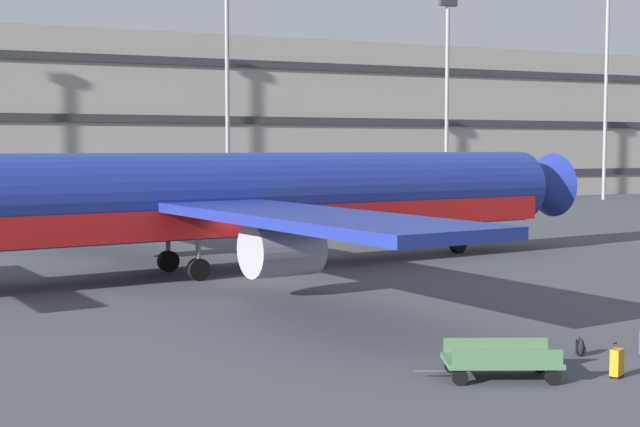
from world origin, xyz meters
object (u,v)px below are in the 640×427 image
(airliner, at_px, (205,200))
(baggage_cart, at_px, (501,361))
(suitcase_navy, at_px, (617,362))
(backpack_scuffed, at_px, (581,347))

(airliner, distance_m, baggage_cart, 19.27)
(airliner, relative_size, baggage_cart, 12.55)
(airliner, xyz_separation_m, suitcase_navy, (4.27, -19.94, -2.74))
(suitcase_navy, distance_m, backpack_scuffed, 2.12)
(backpack_scuffed, bearing_deg, suitcase_navy, -107.20)
(airliner, height_order, suitcase_navy, airliner)
(airliner, distance_m, suitcase_navy, 20.57)
(airliner, bearing_deg, baggage_cart, -84.82)
(airliner, relative_size, backpack_scuffed, 82.40)
(suitcase_navy, xyz_separation_m, backpack_scuffed, (0.62, 2.02, -0.14))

